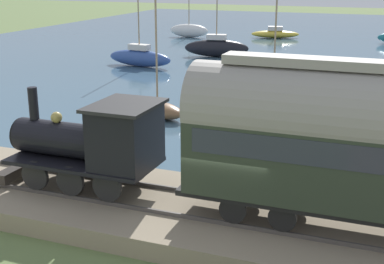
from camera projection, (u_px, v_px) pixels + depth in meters
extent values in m
plane|color=#607542|center=(230.00, 231.00, 15.59)|extent=(200.00, 200.00, 0.00)
cube|color=#426075|center=(355.00, 45.00, 53.82)|extent=(80.00, 80.00, 0.01)
cube|color=gray|center=(231.00, 221.00, 15.55)|extent=(4.91, 56.00, 0.58)
cube|color=#4C4742|center=(222.00, 223.00, 14.69)|extent=(0.07, 54.88, 0.12)
cube|color=#4C4742|center=(239.00, 199.00, 16.21)|extent=(0.07, 54.88, 0.12)
cylinder|color=black|center=(107.00, 187.00, 15.76)|extent=(0.12, 0.94, 0.94)
cylinder|color=black|center=(133.00, 168.00, 17.28)|extent=(0.12, 0.94, 0.94)
cylinder|color=black|center=(70.00, 181.00, 16.19)|extent=(0.12, 0.94, 0.94)
cylinder|color=black|center=(99.00, 163.00, 17.71)|extent=(0.12, 0.94, 0.94)
cylinder|color=black|center=(35.00, 175.00, 16.63)|extent=(0.12, 0.94, 0.94)
cylinder|color=black|center=(66.00, 158.00, 18.15)|extent=(0.12, 0.94, 0.94)
cube|color=black|center=(84.00, 160.00, 16.84)|extent=(2.20, 4.65, 0.12)
cylinder|color=black|center=(58.00, 138.00, 16.98)|extent=(1.10, 2.79, 1.10)
cylinder|color=black|center=(21.00, 134.00, 17.47)|extent=(1.05, 0.08, 1.05)
cylinder|color=black|center=(33.00, 103.00, 16.95)|extent=(0.30, 0.30, 1.04)
sphere|color=tan|center=(56.00, 117.00, 16.78)|extent=(0.36, 0.36, 0.36)
cube|color=black|center=(126.00, 136.00, 16.04)|extent=(2.10, 1.63, 1.80)
cube|color=#282828|center=(125.00, 105.00, 15.77)|extent=(2.30, 1.87, 0.10)
cube|color=#2D2823|center=(19.00, 170.00, 17.92)|extent=(2.00, 0.44, 0.32)
cylinder|color=black|center=(282.00, 218.00, 13.99)|extent=(0.12, 0.76, 0.76)
cylinder|color=black|center=(295.00, 193.00, 15.51)|extent=(0.12, 0.76, 0.76)
cylinder|color=black|center=(233.00, 210.00, 14.46)|extent=(0.12, 0.76, 0.76)
cylinder|color=black|center=(249.00, 187.00, 15.98)|extent=(0.12, 0.76, 0.76)
cube|color=black|center=(383.00, 208.00, 13.83)|extent=(1.99, 10.86, 0.16)
ellipsoid|color=brown|center=(158.00, 110.00, 27.38)|extent=(2.41, 3.60, 0.84)
cylinder|color=#9E8460|center=(156.00, 35.00, 26.28)|extent=(0.10, 0.10, 6.69)
ellipsoid|color=gray|center=(273.00, 97.00, 30.06)|extent=(2.90, 5.62, 0.85)
cylinder|color=#9E8460|center=(276.00, 22.00, 28.85)|extent=(0.10, 0.10, 7.44)
cube|color=silver|center=(273.00, 86.00, 29.87)|extent=(1.16, 1.79, 0.45)
ellipsoid|color=#335199|center=(140.00, 58.00, 41.84)|extent=(1.98, 5.72, 1.28)
cylinder|color=#9E8460|center=(138.00, 4.00, 40.63)|extent=(0.10, 0.10, 7.03)
cube|color=silver|center=(139.00, 47.00, 41.59)|extent=(0.97, 1.77, 0.45)
ellipsoid|color=gold|center=(275.00, 34.00, 59.29)|extent=(2.83, 5.47, 0.81)
cylinder|color=#9E8460|center=(276.00, 10.00, 58.53)|extent=(0.10, 0.10, 4.39)
cube|color=silver|center=(275.00, 28.00, 59.11)|extent=(1.29, 1.76, 0.45)
ellipsoid|color=black|center=(216.00, 48.00, 46.38)|extent=(2.44, 5.74, 1.48)
cylinder|color=#9E8460|center=(217.00, 14.00, 45.54)|extent=(0.10, 0.10, 4.33)
cube|color=silver|center=(217.00, 37.00, 46.10)|extent=(1.13, 1.80, 0.45)
ellipsoid|color=white|center=(189.00, 31.00, 59.77)|extent=(1.29, 4.51, 1.45)
cylinder|color=#9E8460|center=(189.00, 1.00, 58.83)|extent=(0.10, 0.10, 4.96)
ellipsoid|color=silver|center=(355.00, 125.00, 25.27)|extent=(2.20, 2.21, 0.53)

